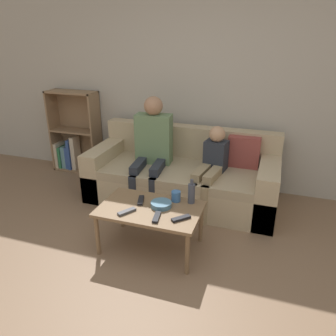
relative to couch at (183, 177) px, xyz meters
name	(u,v)px	position (x,y,z in m)	size (l,w,h in m)	color
ground_plane	(128,313)	(0.12, -1.83, -0.28)	(22.00, 22.00, 0.00)	#84664C
wall_back	(207,84)	(0.12, 0.57, 1.02)	(12.00, 0.06, 2.60)	#B7B2A8
couch	(183,177)	(0.00, 0.00, 0.00)	(2.18, 0.93, 0.82)	tan
bookshelf	(74,139)	(-1.76, 0.42, 0.18)	(0.70, 0.28, 1.15)	#8E7051
coffee_table	(150,212)	(-0.01, -1.04, 0.10)	(0.92, 0.57, 0.42)	brown
person_adult	(152,142)	(-0.36, -0.07, 0.43)	(0.43, 0.66, 1.22)	#282D38
person_child	(211,165)	(0.35, -0.13, 0.26)	(0.32, 0.66, 0.94)	#9E8966
cup_near	(176,196)	(0.17, -0.85, 0.19)	(0.09, 0.09, 0.10)	#3D70B2
tv_remote_0	(141,200)	(-0.13, -0.96, 0.16)	(0.10, 0.18, 0.02)	black
tv_remote_1	(181,218)	(0.31, -1.15, 0.16)	(0.15, 0.16, 0.02)	black
tv_remote_2	(127,212)	(-0.17, -1.19, 0.16)	(0.13, 0.17, 0.02)	#47474C
tv_remote_3	(157,217)	(0.11, -1.20, 0.16)	(0.08, 0.18, 0.02)	black
snack_bowl	(161,204)	(0.08, -0.99, 0.17)	(0.19, 0.19, 0.05)	teal
bottle	(191,193)	(0.32, -0.84, 0.25)	(0.06, 0.06, 0.24)	#424756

